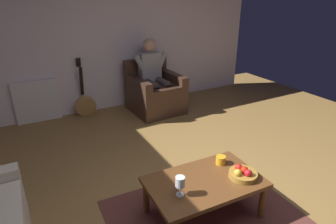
{
  "coord_description": "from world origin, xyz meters",
  "views": [
    {
      "loc": [
        1.44,
        1.59,
        1.96
      ],
      "look_at": [
        -0.14,
        -1.33,
        0.56
      ],
      "focal_mm": 30.46,
      "sensor_mm": 36.0,
      "label": 1
    }
  ],
  "objects": [
    {
      "name": "armchair",
      "position": [
        -0.6,
        -2.68,
        0.32
      ],
      "size": [
        0.85,
        0.88,
        0.88
      ],
      "rotation": [
        0.0,
        0.0,
        0.05
      ],
      "color": "#3D271D",
      "rests_on": "ground"
    },
    {
      "name": "candle_jar",
      "position": [
        -0.16,
        -0.27,
        0.43
      ],
      "size": [
        0.1,
        0.1,
        0.08
      ],
      "primitive_type": "cylinder",
      "color": "gold",
      "rests_on": "coffee_table"
    },
    {
      "name": "wall_back",
      "position": [
        0.0,
        -3.23,
        1.31
      ],
      "size": [
        5.73,
        0.06,
        2.62
      ],
      "primitive_type": "cube",
      "color": "white",
      "rests_on": "ground"
    },
    {
      "name": "guitar",
      "position": [
        0.54,
        -3.03,
        0.21
      ],
      "size": [
        0.35,
        0.25,
        0.97
      ],
      "color": "#AE8346",
      "rests_on": "ground"
    },
    {
      "name": "fruit_bowl",
      "position": [
        -0.2,
        -0.0,
        0.43
      ],
      "size": [
        0.26,
        0.26,
        0.11
      ],
      "color": "#A2762D",
      "rests_on": "coffee_table"
    },
    {
      "name": "coffee_table",
      "position": [
        0.14,
        -0.12,
        0.34
      ],
      "size": [
        1.06,
        0.67,
        0.39
      ],
      "rotation": [
        0.0,
        0.0,
        -0.04
      ],
      "color": "brown",
      "rests_on": "ground"
    },
    {
      "name": "ground_plane",
      "position": [
        0.0,
        0.0,
        0.0
      ],
      "size": [
        7.67,
        7.67,
        0.0
      ],
      "primitive_type": "plane",
      "color": "olive"
    },
    {
      "name": "person_seated",
      "position": [
        -0.6,
        -2.72,
        0.68
      ],
      "size": [
        0.64,
        0.59,
        1.25
      ],
      "rotation": [
        0.0,
        0.0,
        0.05
      ],
      "color": "#9B9C9C",
      "rests_on": "ground"
    },
    {
      "name": "radiator",
      "position": [
        1.26,
        -3.16,
        0.34
      ],
      "size": [
        0.68,
        0.06,
        0.68
      ],
      "primitive_type": "cube",
      "color": "white",
      "rests_on": "ground"
    },
    {
      "name": "wine_glass_near",
      "position": [
        0.44,
        -0.06,
        0.51
      ],
      "size": [
        0.08,
        0.08,
        0.18
      ],
      "color": "silver",
      "rests_on": "coffee_table"
    },
    {
      "name": "rug",
      "position": [
        0.14,
        -0.12,
        0.0
      ],
      "size": [
        1.78,
        1.3,
        0.01
      ],
      "primitive_type": "cube",
      "rotation": [
        0.0,
        0.0,
        -0.04
      ],
      "color": "#592D26",
      "rests_on": "ground"
    }
  ]
}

